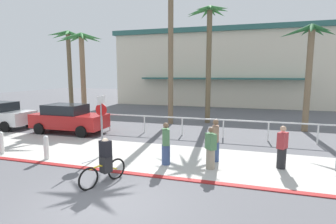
# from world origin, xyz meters

# --- Properties ---
(ground_plane) EXTENTS (80.00, 80.00, 0.00)m
(ground_plane) POSITION_xyz_m (0.00, 10.00, 0.00)
(ground_plane) COLOR #5B5B60
(sidewalk_strip) EXTENTS (44.00, 4.00, 0.02)m
(sidewalk_strip) POSITION_xyz_m (0.00, 4.20, 0.01)
(sidewalk_strip) COLOR beige
(sidewalk_strip) RESTS_ON ground
(curb_paint) EXTENTS (44.00, 0.24, 0.03)m
(curb_paint) POSITION_xyz_m (0.00, 2.20, 0.01)
(curb_paint) COLOR maroon
(curb_paint) RESTS_ON ground
(building_backdrop) EXTENTS (24.08, 10.75, 8.25)m
(building_backdrop) POSITION_xyz_m (0.67, 26.67, 4.14)
(building_backdrop) COLOR beige
(building_backdrop) RESTS_ON ground
(rail_fence) EXTENTS (18.57, 0.08, 1.04)m
(rail_fence) POSITION_xyz_m (0.00, 8.50, 0.84)
(rail_fence) COLOR white
(rail_fence) RESTS_ON ground
(stop_sign_bike_lane) EXTENTS (0.52, 0.56, 2.56)m
(stop_sign_bike_lane) POSITION_xyz_m (-2.39, 3.84, 1.68)
(stop_sign_bike_lane) COLOR gray
(stop_sign_bike_lane) RESTS_ON ground
(bollard_0) EXTENTS (0.20, 0.20, 1.00)m
(bollard_0) POSITION_xyz_m (-4.27, 2.65, 0.52)
(bollard_0) COLOR white
(bollard_0) RESTS_ON ground
(bollard_1) EXTENTS (0.20, 0.20, 1.00)m
(bollard_1) POSITION_xyz_m (-6.69, 2.71, 0.52)
(bollard_1) COLOR white
(bollard_1) RESTS_ON ground
(palm_tree_0) EXTENTS (3.24, 3.07, 7.07)m
(palm_tree_0) POSITION_xyz_m (-11.12, 13.52, 5.19)
(palm_tree_0) COLOR brown
(palm_tree_0) RESTS_ON ground
(palm_tree_1) EXTENTS (3.42, 3.10, 6.36)m
(palm_tree_1) POSITION_xyz_m (-7.92, 10.64, 4.81)
(palm_tree_1) COLOR #846B4C
(palm_tree_1) RESTS_ON ground
(palm_tree_2) EXTENTS (3.14, 2.81, 9.38)m
(palm_tree_2) POSITION_xyz_m (-1.64, 11.68, 6.99)
(palm_tree_2) COLOR #756047
(palm_tree_2) RESTS_ON ground
(palm_tree_3) EXTENTS (3.21, 2.86, 8.08)m
(palm_tree_3) POSITION_xyz_m (0.77, 12.85, 6.13)
(palm_tree_3) COLOR brown
(palm_tree_3) RESTS_ON ground
(palm_tree_4) EXTENTS (3.09, 2.98, 6.35)m
(palm_tree_4) POSITION_xyz_m (6.89, 11.68, 4.74)
(palm_tree_4) COLOR #756047
(palm_tree_4) RESTS_ON ground
(car_red_1) EXTENTS (4.40, 2.02, 1.69)m
(car_red_1) POSITION_xyz_m (-6.62, 7.20, 0.87)
(car_red_1) COLOR red
(car_red_1) RESTS_ON ground
(cyclist_yellow_0) EXTENTS (0.72, 1.71, 1.50)m
(cyclist_yellow_0) POSITION_xyz_m (-0.76, 1.23, 0.69)
(cyclist_yellow_0) COLOR black
(cyclist_yellow_0) RESTS_ON ground
(pedestrian_0) EXTENTS (0.35, 0.42, 1.71)m
(pedestrian_0) POSITION_xyz_m (2.36, 4.37, 0.79)
(pedestrian_0) COLOR #384C7A
(pedestrian_0) RESTS_ON ground
(pedestrian_1) EXTENTS (0.41, 0.47, 1.66)m
(pedestrian_1) POSITION_xyz_m (0.60, 3.44, 0.76)
(pedestrian_1) COLOR #384C7A
(pedestrian_1) RESTS_ON ground
(pedestrian_2) EXTENTS (0.44, 0.48, 1.61)m
(pedestrian_2) POSITION_xyz_m (4.80, 4.26, 0.74)
(pedestrian_2) COLOR #232326
(pedestrian_2) RESTS_ON ground
(pedestrian_3) EXTENTS (0.46, 0.47, 1.58)m
(pedestrian_3) POSITION_xyz_m (2.30, 3.46, 0.72)
(pedestrian_3) COLOR gray
(pedestrian_3) RESTS_ON ground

